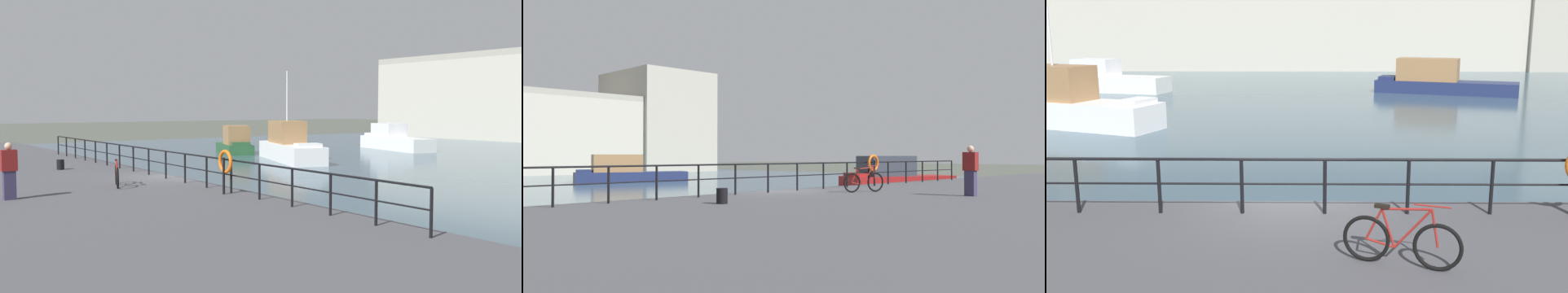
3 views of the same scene
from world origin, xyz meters
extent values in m
plane|color=#4C5147|center=(0.00, 0.00, 0.00)|extent=(240.00, 240.00, 0.00)
cube|color=#385160|center=(0.00, 30.20, 0.01)|extent=(80.00, 60.00, 0.01)
cube|color=#B2AD9E|center=(0.00, 52.15, 4.57)|extent=(66.72, 12.03, 9.14)
cube|color=#A49F91|center=(27.65, 52.15, 6.97)|extent=(11.41, 13.24, 13.95)
cube|color=white|center=(-13.71, 27.88, 0.55)|extent=(8.38, 4.08, 1.09)
cube|color=silver|center=(-14.82, 28.15, 1.67)|extent=(3.17, 2.52, 1.16)
cube|color=white|center=(-17.01, 28.68, 1.22)|extent=(1.31, 1.75, 0.24)
cube|color=navy|center=(9.29, 26.94, 0.43)|extent=(9.53, 5.28, 0.84)
cube|color=#997047|center=(8.13, 27.35, 1.60)|extent=(4.42, 3.15, 1.50)
cube|color=navy|center=(5.60, 28.27, 0.97)|extent=(1.59, 1.86, 0.24)
cube|color=white|center=(-10.54, 13.94, 0.59)|extent=(8.84, 5.11, 1.17)
cube|color=#997047|center=(-11.36, 14.25, 1.95)|extent=(3.90, 2.89, 1.55)
cube|color=white|center=(-7.15, 12.67, 1.30)|extent=(1.51, 1.82, 0.24)
cylinder|color=silver|center=(-11.36, 14.25, 4.44)|extent=(0.10, 0.10, 3.42)
cylinder|color=black|center=(-4.07, -0.75, 1.46)|extent=(0.07, 0.07, 1.05)
cylinder|color=black|center=(-2.51, -0.75, 1.46)|extent=(0.07, 0.07, 1.05)
cylinder|color=black|center=(-0.95, -0.75, 1.46)|extent=(0.07, 0.07, 1.05)
cylinder|color=black|center=(0.61, -0.75, 1.46)|extent=(0.07, 0.07, 1.05)
cylinder|color=black|center=(2.16, -0.75, 1.46)|extent=(0.07, 0.07, 1.05)
cylinder|color=black|center=(3.72, -0.75, 1.46)|extent=(0.07, 0.07, 1.05)
cylinder|color=black|center=(-0.17, -0.75, 1.98)|extent=(26.50, 0.06, 0.06)
cylinder|color=black|center=(-0.17, -0.75, 1.51)|extent=(26.50, 0.04, 0.04)
torus|color=black|center=(2.18, -3.28, 1.29)|extent=(0.70, 0.29, 0.72)
torus|color=black|center=(1.19, -2.94, 1.29)|extent=(0.70, 0.29, 0.72)
cylinder|color=maroon|center=(1.83, -3.16, 1.53)|extent=(0.53, 0.21, 0.66)
cylinder|color=maroon|center=(1.49, -3.05, 1.50)|extent=(0.23, 0.11, 0.58)
cylinder|color=maroon|center=(1.74, -3.13, 1.82)|extent=(0.70, 0.27, 0.11)
cylinder|color=maroon|center=(1.39, -3.01, 1.25)|extent=(0.42, 0.17, 0.12)
cylinder|color=maroon|center=(1.29, -2.98, 1.54)|extent=(0.26, 0.12, 0.51)
cylinder|color=maroon|center=(2.13, -3.26, 1.57)|extent=(0.14, 0.08, 0.57)
cube|color=black|center=(1.40, -3.02, 1.82)|extent=(0.24, 0.16, 0.05)
cylinder|color=maroon|center=(2.08, -3.25, 1.90)|extent=(0.50, 0.19, 0.02)
camera|label=1|loc=(20.94, -10.57, 3.64)|focal=40.59mm
camera|label=2|loc=(-14.51, -14.90, 2.30)|focal=36.97mm
camera|label=3|loc=(0.40, -10.81, 4.38)|focal=38.42mm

